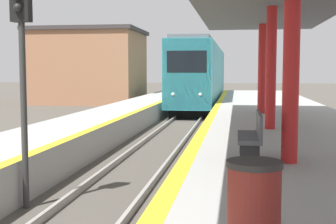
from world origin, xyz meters
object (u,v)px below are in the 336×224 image
(train, at_px, (202,75))
(signal_near, at_px, (22,45))
(trash_bin, at_px, (254,204))
(bench, at_px, (253,135))

(train, bearing_deg, signal_near, -92.91)
(train, relative_size, trash_bin, 25.86)
(train, relative_size, bench, 14.13)
(signal_near, bearing_deg, trash_bin, -42.24)
(train, bearing_deg, trash_bin, -84.83)
(train, bearing_deg, bench, -83.64)
(bench, bearing_deg, trash_bin, -91.65)
(signal_near, distance_m, bench, 4.70)
(signal_near, bearing_deg, train, 87.09)
(signal_near, relative_size, trash_bin, 5.15)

